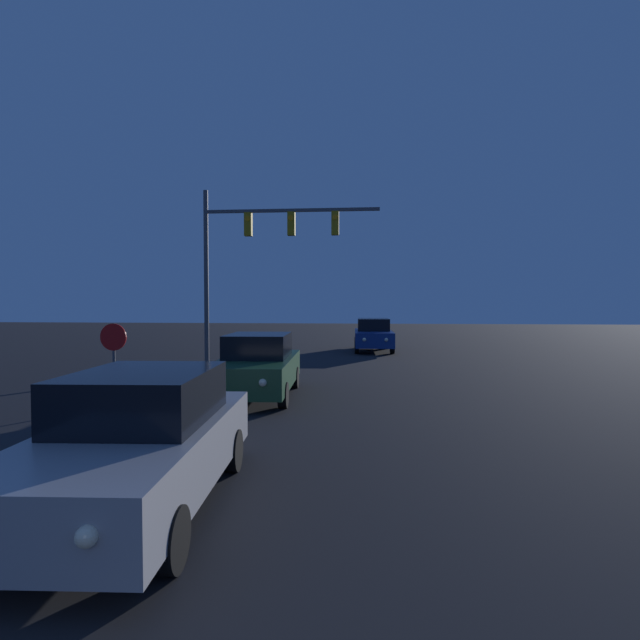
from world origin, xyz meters
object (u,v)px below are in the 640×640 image
(car_mid, at_px, (258,366))
(car_far, at_px, (373,335))
(traffic_signal_mast, at_px, (255,245))
(car_near, at_px, (140,441))
(stop_sign, at_px, (114,349))

(car_mid, relative_size, car_far, 1.01)
(car_far, height_order, traffic_signal_mast, traffic_signal_mast)
(car_mid, height_order, car_far, same)
(car_near, height_order, car_mid, same)
(traffic_signal_mast, distance_m, stop_sign, 8.23)
(car_near, bearing_deg, stop_sign, -63.18)
(car_mid, height_order, traffic_signal_mast, traffic_signal_mast)
(car_near, height_order, car_far, same)
(car_near, height_order, stop_sign, stop_sign)
(car_mid, bearing_deg, car_near, 88.39)
(car_far, xyz_separation_m, stop_sign, (-6.63, -14.67, 0.58))
(car_near, distance_m, car_mid, 7.40)
(car_mid, xyz_separation_m, traffic_signal_mast, (-1.32, 5.70, 3.94))
(stop_sign, bearing_deg, car_mid, 25.29)
(traffic_signal_mast, xyz_separation_m, stop_sign, (-1.96, -7.25, -3.36))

